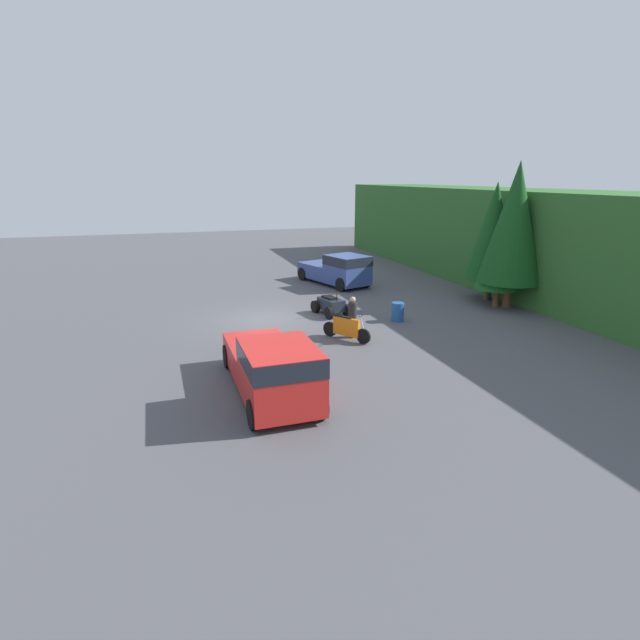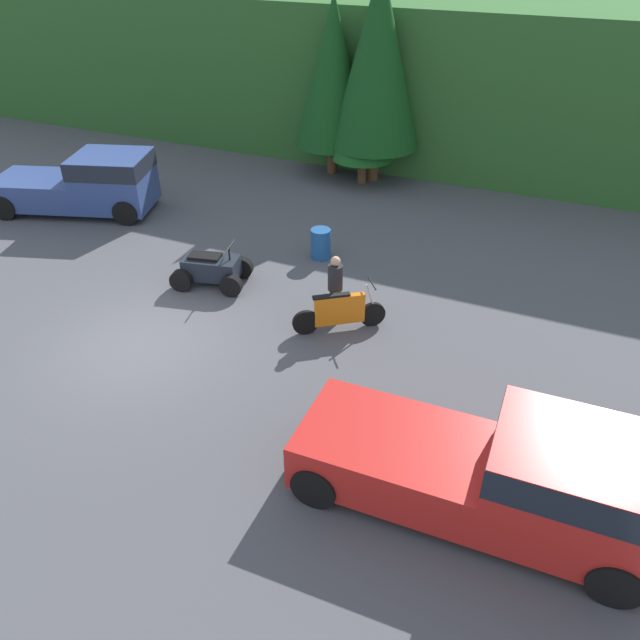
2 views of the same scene
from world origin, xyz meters
TOP-DOWN VIEW (x-y plane):
  - ground_plane at (0.00, 0.00)m, footprint 80.00×80.00m
  - hillside_backdrop at (0.00, 16.00)m, footprint 44.00×6.00m
  - tree_left at (-0.25, 12.38)m, footprint 2.76×2.76m
  - tree_mid_left at (1.16, 11.87)m, footprint 2.30×2.30m
  - tree_mid_right at (1.40, 12.32)m, footprint 3.20×3.20m
  - pickup_truck_red at (8.61, -1.51)m, footprint 5.79×2.23m
  - pickup_truck_second at (-6.16, 5.81)m, footprint 5.52×3.53m
  - dirt_bike at (4.05, 2.55)m, footprint 1.90×1.43m
  - quad_atv at (0.08, 3.21)m, footprint 2.18×1.61m
  - rider_person at (3.78, 2.91)m, footprint 0.51×0.51m
  - steel_barrel at (2.15, 5.79)m, footprint 0.58×0.58m

SIDE VIEW (x-z plane):
  - ground_plane at x=0.00m, z-range 0.00..0.00m
  - steel_barrel at x=2.15m, z-range 0.00..0.88m
  - quad_atv at x=0.08m, z-range -0.13..1.02m
  - dirt_bike at x=4.05m, z-range -0.11..1.10m
  - rider_person at x=3.78m, z-range 0.07..1.82m
  - pickup_truck_second at x=-6.16m, z-range 0.04..1.99m
  - pickup_truck_red at x=8.61m, z-range 0.05..2.00m
  - hillside_backdrop at x=0.00m, z-range 0.00..5.76m
  - tree_mid_left at x=1.16m, z-range 0.46..5.70m
  - tree_left at x=-0.25m, z-range 0.55..6.82m
  - tree_mid_right at x=1.40m, z-range 0.64..7.90m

